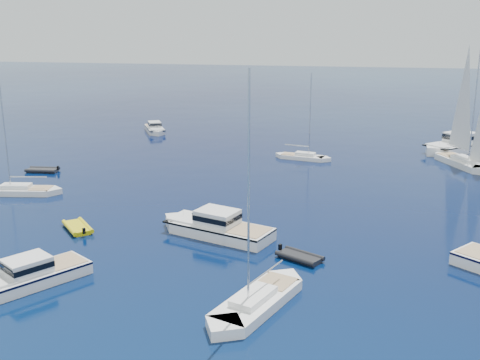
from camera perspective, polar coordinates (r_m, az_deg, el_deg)
name	(u,v)px	position (r m, az deg, el deg)	size (l,w,h in m)	color
ground	(166,347)	(33.25, -7.20, -15.85)	(400.00, 400.00, 0.00)	#082950
motor_cruiser_left	(26,286)	(42.16, -20.14, -9.66)	(2.89, 9.43, 2.48)	silver
motor_cruiser_centre	(215,235)	(48.42, -2.42, -5.40)	(3.29, 10.75, 2.82)	silver
motor_cruiser_distant	(458,151)	(84.13, 20.49, 2.63)	(3.85, 12.59, 3.31)	white
motor_cruiser_horizon	(155,132)	(93.56, -8.29, 4.66)	(2.44, 7.97, 2.09)	silver
sailboat_fore	(257,307)	(37.02, 1.65, -12.26)	(2.70, 10.38, 15.25)	white
sailboat_mid_l	(20,194)	(63.73, -20.67, -1.26)	(2.38, 9.14, 13.44)	silver
sailboat_centre	(303,159)	(74.85, 6.15, 2.04)	(2.00, 7.71, 11.33)	white
sailboat_sails_r	(462,165)	(76.15, 20.88, 1.34)	(2.89, 11.13, 16.36)	white
tender_yellow	(78,230)	(51.47, -15.55, -4.69)	(2.12, 3.90, 0.95)	#CEC20C
tender_grey_near	(300,259)	(43.90, 5.84, -7.72)	(1.98, 3.60, 0.95)	black
tender_grey_far	(43,172)	(72.00, -18.71, 0.77)	(2.07, 3.81, 0.95)	black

